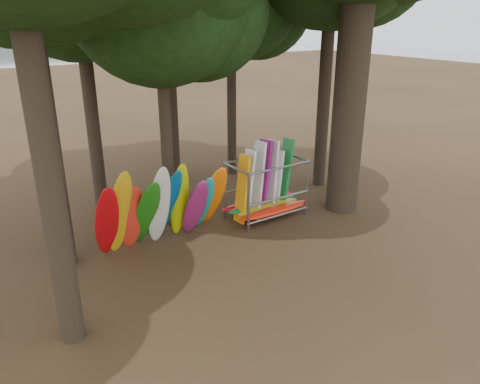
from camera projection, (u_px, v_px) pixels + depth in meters
ground at (271, 245)px, 15.07m from camera, size 120.00×120.00×0.00m
kayak_row at (164, 208)px, 14.60m from camera, size 4.66×2.13×3.13m
storage_rack at (266, 191)px, 16.88m from camera, size 3.21×1.56×2.84m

